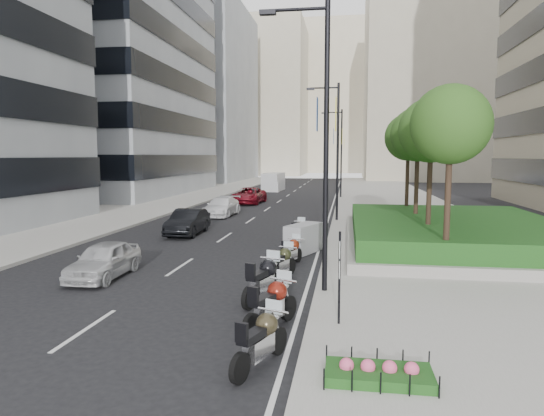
% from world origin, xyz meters
% --- Properties ---
extents(ground, '(160.00, 160.00, 0.00)m').
position_xyz_m(ground, '(0.00, 0.00, 0.00)').
color(ground, black).
rests_on(ground, ground).
extents(sidewalk_right, '(10.00, 100.00, 0.15)m').
position_xyz_m(sidewalk_right, '(9.00, 30.00, 0.07)').
color(sidewalk_right, '#9E9B93').
rests_on(sidewalk_right, ground).
extents(sidewalk_left, '(8.00, 100.00, 0.15)m').
position_xyz_m(sidewalk_left, '(-12.00, 30.00, 0.07)').
color(sidewalk_left, '#9E9B93').
rests_on(sidewalk_left, ground).
extents(lane_edge, '(0.12, 100.00, 0.01)m').
position_xyz_m(lane_edge, '(3.70, 30.00, 0.01)').
color(lane_edge, silver).
rests_on(lane_edge, ground).
extents(lane_centre, '(0.12, 100.00, 0.01)m').
position_xyz_m(lane_centre, '(-1.50, 30.00, 0.01)').
color(lane_centre, silver).
rests_on(lane_centre, ground).
extents(building_grey_mid, '(22.00, 26.00, 40.00)m').
position_xyz_m(building_grey_mid, '(-24.00, 38.00, 20.00)').
color(building_grey_mid, gray).
rests_on(building_grey_mid, ground).
extents(building_grey_far, '(22.00, 26.00, 30.00)m').
position_xyz_m(building_grey_far, '(-24.00, 70.00, 15.00)').
color(building_grey_far, gray).
rests_on(building_grey_far, ground).
extents(building_cream_right, '(28.00, 24.00, 36.00)m').
position_xyz_m(building_cream_right, '(22.00, 80.00, 18.00)').
color(building_cream_right, '#B7AD93').
rests_on(building_cream_right, ground).
extents(building_cream_left, '(26.00, 24.00, 34.00)m').
position_xyz_m(building_cream_left, '(-18.00, 100.00, 17.00)').
color(building_cream_left, '#B7AD93').
rests_on(building_cream_left, ground).
extents(building_cream_centre, '(30.00, 24.00, 38.00)m').
position_xyz_m(building_cream_centre, '(2.00, 120.00, 19.00)').
color(building_cream_centre, '#B7AD93').
rests_on(building_cream_centre, ground).
extents(planter, '(10.00, 14.00, 0.40)m').
position_xyz_m(planter, '(10.00, 10.00, 0.35)').
color(planter, gray).
rests_on(planter, sidewalk_right).
extents(hedge, '(9.40, 13.40, 0.80)m').
position_xyz_m(hedge, '(10.00, 10.00, 0.95)').
color(hedge, '#144719').
rests_on(hedge, planter).
extents(flower_bed, '(2.00, 1.00, 0.20)m').
position_xyz_m(flower_bed, '(5.60, -5.00, 0.25)').
color(flower_bed, '#144719').
rests_on(flower_bed, sidewalk_right).
extents(tree_0, '(2.80, 2.80, 6.30)m').
position_xyz_m(tree_0, '(8.50, 4.00, 5.42)').
color(tree_0, '#332319').
rests_on(tree_0, planter).
extents(tree_1, '(2.80, 2.80, 6.30)m').
position_xyz_m(tree_1, '(8.50, 8.00, 5.42)').
color(tree_1, '#332319').
rests_on(tree_1, planter).
extents(tree_2, '(2.80, 2.80, 6.30)m').
position_xyz_m(tree_2, '(8.50, 12.00, 5.42)').
color(tree_2, '#332319').
rests_on(tree_2, planter).
extents(tree_3, '(2.80, 2.80, 6.30)m').
position_xyz_m(tree_3, '(8.50, 16.00, 5.42)').
color(tree_3, '#332319').
rests_on(tree_3, planter).
extents(lamp_post_0, '(2.34, 0.45, 9.00)m').
position_xyz_m(lamp_post_0, '(4.14, 1.00, 5.07)').
color(lamp_post_0, black).
rests_on(lamp_post_0, ground).
extents(lamp_post_1, '(2.34, 0.45, 9.00)m').
position_xyz_m(lamp_post_1, '(4.14, 18.00, 5.07)').
color(lamp_post_1, black).
rests_on(lamp_post_1, ground).
extents(lamp_post_2, '(2.34, 0.45, 9.00)m').
position_xyz_m(lamp_post_2, '(4.14, 36.00, 5.07)').
color(lamp_post_2, black).
rests_on(lamp_post_2, ground).
extents(parking_sign, '(0.06, 0.32, 2.50)m').
position_xyz_m(parking_sign, '(4.80, -2.00, 1.46)').
color(parking_sign, black).
rests_on(parking_sign, ground).
extents(motorcycle_0, '(0.96, 2.10, 1.09)m').
position_xyz_m(motorcycle_0, '(3.26, -4.46, 0.58)').
color(motorcycle_0, black).
rests_on(motorcycle_0, ground).
extents(motorcycle_1, '(1.15, 2.23, 1.19)m').
position_xyz_m(motorcycle_1, '(3.13, -2.26, 0.63)').
color(motorcycle_1, black).
rests_on(motorcycle_1, ground).
extents(motorcycle_2, '(1.02, 2.39, 1.23)m').
position_xyz_m(motorcycle_2, '(2.54, 0.06, 0.65)').
color(motorcycle_2, black).
rests_on(motorcycle_2, ground).
extents(motorcycle_3, '(0.92, 2.06, 1.07)m').
position_xyz_m(motorcycle_3, '(2.70, 2.83, 0.57)').
color(motorcycle_3, black).
rests_on(motorcycle_3, ground).
extents(motorcycle_4, '(0.81, 2.02, 1.03)m').
position_xyz_m(motorcycle_4, '(2.81, 4.89, 0.55)').
color(motorcycle_4, black).
rests_on(motorcycle_4, ground).
extents(motorcycle_5, '(1.64, 2.33, 1.31)m').
position_xyz_m(motorcycle_5, '(3.05, 7.45, 0.65)').
color(motorcycle_5, black).
rests_on(motorcycle_5, ground).
extents(motorcycle_6, '(0.73, 2.18, 1.09)m').
position_xyz_m(motorcycle_6, '(2.61, 9.65, 0.58)').
color(motorcycle_6, black).
rests_on(motorcycle_6, ground).
extents(car_a, '(1.60, 3.82, 1.29)m').
position_xyz_m(car_a, '(-3.62, 1.97, 0.65)').
color(car_a, silver).
rests_on(car_a, ground).
extents(car_b, '(1.57, 4.28, 1.40)m').
position_xyz_m(car_b, '(-3.76, 11.63, 0.70)').
color(car_b, black).
rests_on(car_b, ground).
extents(car_c, '(2.11, 4.75, 1.36)m').
position_xyz_m(car_c, '(-4.04, 20.02, 0.68)').
color(car_c, white).
rests_on(car_c, ground).
extents(car_d, '(2.66, 5.35, 1.46)m').
position_xyz_m(car_d, '(-3.94, 29.34, 0.73)').
color(car_d, maroon).
rests_on(car_d, ground).
extents(delivery_van, '(2.30, 5.37, 2.21)m').
position_xyz_m(delivery_van, '(-4.18, 45.69, 1.03)').
color(delivery_van, silver).
rests_on(delivery_van, ground).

